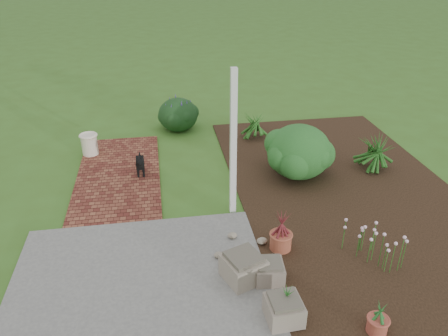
{
  "coord_description": "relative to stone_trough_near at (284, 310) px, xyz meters",
  "views": [
    {
      "loc": [
        -0.85,
        -6.09,
        4.15
      ],
      "look_at": [
        0.2,
        0.4,
        0.7
      ],
      "focal_mm": 35.0,
      "sensor_mm": 36.0,
      "label": 1
    }
  ],
  "objects": [
    {
      "name": "ground",
      "position": [
        -0.48,
        2.39,
        -0.18
      ],
      "size": [
        80.0,
        80.0,
        0.0
      ],
      "primitive_type": "plane",
      "color": "#3E6821",
      "rests_on": "ground"
    },
    {
      "name": "concrete_patio",
      "position": [
        -1.73,
        0.64,
        -0.16
      ],
      "size": [
        3.5,
        3.5,
        0.04
      ],
      "primitive_type": "cube",
      "color": "slate",
      "rests_on": "ground"
    },
    {
      "name": "brick_path",
      "position": [
        -2.18,
        4.14,
        -0.16
      ],
      "size": [
        1.6,
        3.5,
        0.04
      ],
      "primitive_type": "cube",
      "color": "#59231C",
      "rests_on": "ground"
    },
    {
      "name": "garden_bed",
      "position": [
        2.02,
        2.89,
        -0.17
      ],
      "size": [
        4.0,
        7.0,
        0.03
      ],
      "primitive_type": "cube",
      "color": "black",
      "rests_on": "ground"
    },
    {
      "name": "veranda_post",
      "position": [
        -0.18,
        2.49,
        1.07
      ],
      "size": [
        0.1,
        0.1,
        2.5
      ],
      "primitive_type": "cube",
      "color": "white",
      "rests_on": "ground"
    },
    {
      "name": "stone_trough_near",
      "position": [
        0.0,
        0.0,
        0.0
      ],
      "size": [
        0.44,
        0.44,
        0.28
      ],
      "primitive_type": "cube",
      "rotation": [
        0.0,
        0.0,
        0.04
      ],
      "color": "gray",
      "rests_on": "concrete_patio"
    },
    {
      "name": "stone_trough_mid",
      "position": [
        0.0,
        0.71,
        -0.01
      ],
      "size": [
        0.42,
        0.42,
        0.26
      ],
      "primitive_type": "cube",
      "rotation": [
        0.0,
        0.0,
        -0.1
      ],
      "color": "#7E6F5E",
      "rests_on": "concrete_patio"
    },
    {
      "name": "stone_trough_far",
      "position": [
        -0.34,
        0.79,
        0.03
      ],
      "size": [
        0.65,
        0.65,
        0.33
      ],
      "primitive_type": "cube",
      "rotation": [
        0.0,
        0.0,
        0.37
      ],
      "color": "gray",
      "rests_on": "concrete_patio"
    },
    {
      "name": "black_dog",
      "position": [
        -1.74,
        4.0,
        0.12
      ],
      "size": [
        0.16,
        0.52,
        0.44
      ],
      "rotation": [
        0.0,
        0.0,
        0.02
      ],
      "color": "black",
      "rests_on": "brick_path"
    },
    {
      "name": "cream_ceramic_urn",
      "position": [
        -2.81,
        5.14,
        0.08
      ],
      "size": [
        0.42,
        0.42,
        0.44
      ],
      "primitive_type": "cylinder",
      "rotation": [
        0.0,
        0.0,
        0.3
      ],
      "color": "#F0E3C6",
      "rests_on": "brick_path"
    },
    {
      "name": "evergreen_shrub",
      "position": [
        1.31,
        3.56,
        0.38
      ],
      "size": [
        1.49,
        1.49,
        1.05
      ],
      "primitive_type": "ellipsoid",
      "rotation": [
        0.0,
        0.0,
        0.23
      ],
      "color": "#0D4016",
      "rests_on": "garden_bed"
    },
    {
      "name": "agapanthus_clump_back",
      "position": [
        2.89,
        3.55,
        0.28
      ],
      "size": [
        1.0,
        1.0,
        0.86
      ],
      "primitive_type": null,
      "rotation": [
        0.0,
        0.0,
        0.05
      ],
      "color": "#153910",
      "rests_on": "garden_bed"
    },
    {
      "name": "agapanthus_clump_front",
      "position": [
        0.85,
        5.47,
        0.21
      ],
      "size": [
        0.88,
        0.88,
        0.73
      ],
      "primitive_type": null,
      "rotation": [
        0.0,
        0.0,
        -0.07
      ],
      "color": "#18400D",
      "rests_on": "garden_bed"
    },
    {
      "name": "pink_flower_patch",
      "position": [
        1.66,
        0.88,
        0.14
      ],
      "size": [
        0.99,
        0.99,
        0.58
      ],
      "primitive_type": null,
      "rotation": [
        0.0,
        0.0,
        0.08
      ],
      "color": "#113D0F",
      "rests_on": "garden_bed"
    },
    {
      "name": "terracotta_pot_bronze",
      "position": [
        0.34,
        1.35,
        -0.02
      ],
      "size": [
        0.41,
        0.41,
        0.26
      ],
      "primitive_type": "cylinder",
      "rotation": [
        0.0,
        0.0,
        -0.34
      ],
      "color": "#A55138",
      "rests_on": "garden_bed"
    },
    {
      "name": "terracotta_pot_small_left",
      "position": [
        1.04,
        -0.35,
        -0.05
      ],
      "size": [
        0.31,
        0.31,
        0.2
      ],
      "primitive_type": "cylinder",
      "rotation": [
        0.0,
        0.0,
        -0.37
      ],
      "color": "#AA4839",
      "rests_on": "garden_bed"
    },
    {
      "name": "terracotta_pot_small_right",
      "position": [
        0.04,
        0.04,
        -0.04
      ],
      "size": [
        0.3,
        0.3,
        0.22
      ],
      "primitive_type": "cylinder",
      "rotation": [
        0.0,
        0.0,
        -0.19
      ],
      "color": "#B8553E",
      "rests_on": "garden_bed"
    },
    {
      "name": "purple_flowering_bush",
      "position": [
        -0.84,
        6.32,
        0.23
      ],
      "size": [
        1.01,
        1.01,
        0.81
      ],
      "primitive_type": "ellipsoid",
      "rotation": [
        0.0,
        0.0,
        -0.06
      ],
      "color": "black",
      "rests_on": "ground"
    }
  ]
}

